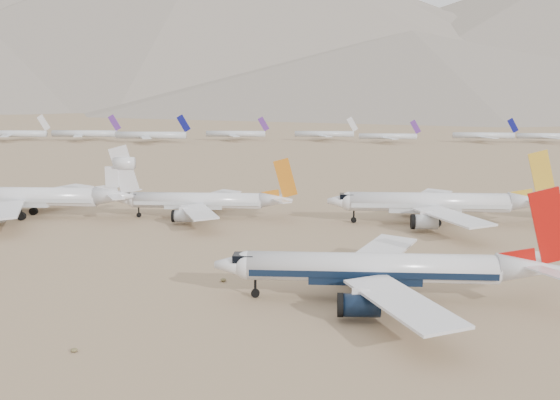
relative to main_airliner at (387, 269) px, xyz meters
name	(u,v)px	position (x,y,z in m)	size (l,w,h in m)	color
ground	(422,317)	(4.37, -6.76, -4.87)	(7000.00, 7000.00, 0.00)	#896C4F
main_airliner	(387,269)	(0.00, 0.00, 0.00)	(50.18, 49.01, 17.71)	silver
row2_gold_tail	(438,203)	(17.87, 56.27, 0.15)	(50.41, 49.30, 17.95)	silver
row2_orange_tail	(205,201)	(-38.62, 59.46, -0.59)	(42.78, 41.85, 15.26)	silver
row2_white_trijet	(32,197)	(-81.79, 57.34, 0.47)	(52.01, 50.83, 18.43)	silver
distant_storage_row	(333,135)	(-2.15, 298.09, -0.46)	(561.72, 61.82, 14.93)	silver
mountain_range	(353,31)	(74.55, 1641.25, 185.45)	(7354.00, 3024.00, 470.00)	slate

